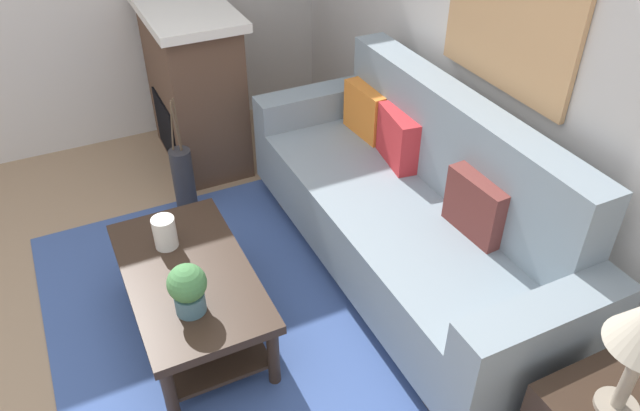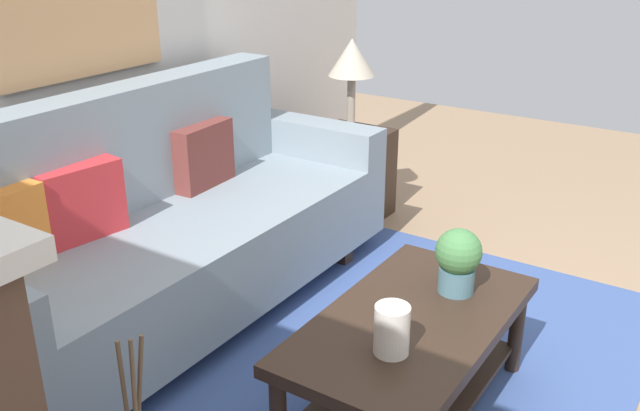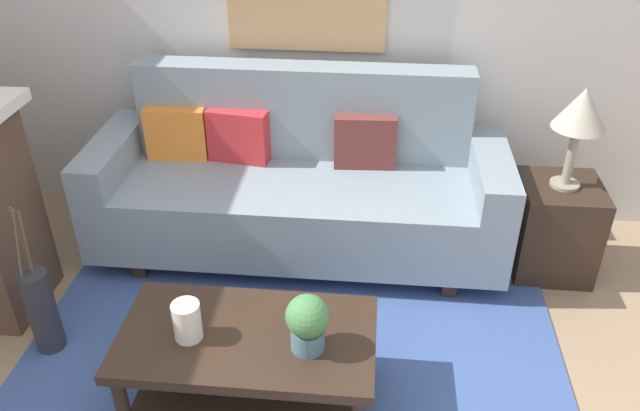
# 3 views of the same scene
# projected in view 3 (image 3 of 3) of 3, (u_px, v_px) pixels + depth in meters

# --- Properties ---
(wall_back) EXTENTS (4.84, 0.10, 2.70)m
(wall_back) POSITION_uv_depth(u_px,v_px,m) (321.00, 6.00, 3.74)
(wall_back) COLOR silver
(wall_back) RESTS_ON ground_plane
(area_rug) EXTENTS (2.68, 1.72, 0.01)m
(area_rug) POSITION_uv_depth(u_px,v_px,m) (287.00, 385.00, 3.02)
(area_rug) COLOR #3D5693
(area_rug) RESTS_ON ground_plane
(couch) EXTENTS (2.38, 0.84, 1.08)m
(couch) POSITION_uv_depth(u_px,v_px,m) (299.00, 186.00, 3.78)
(couch) COLOR gray
(couch) RESTS_ON ground_plane
(throw_pillow_orange) EXTENTS (0.37, 0.14, 0.32)m
(throw_pillow_orange) POSITION_uv_depth(u_px,v_px,m) (177.00, 133.00, 3.82)
(throw_pillow_orange) COLOR orange
(throw_pillow_orange) RESTS_ON couch
(throw_pillow_crimson) EXTENTS (0.37, 0.17, 0.32)m
(throw_pillow_crimson) POSITION_uv_depth(u_px,v_px,m) (238.00, 136.00, 3.78)
(throw_pillow_crimson) COLOR red
(throw_pillow_crimson) RESTS_ON couch
(throw_pillow_maroon) EXTENTS (0.37, 0.14, 0.32)m
(throw_pillow_maroon) POSITION_uv_depth(u_px,v_px,m) (365.00, 141.00, 3.72)
(throw_pillow_maroon) COLOR brown
(throw_pillow_maroon) RESTS_ON couch
(coffee_table) EXTENTS (1.10, 0.60, 0.43)m
(coffee_table) POSITION_uv_depth(u_px,v_px,m) (248.00, 353.00, 2.77)
(coffee_table) COLOR #332319
(coffee_table) RESTS_ON ground_plane
(tabletop_vase) EXTENTS (0.12, 0.12, 0.17)m
(tabletop_vase) POSITION_uv_depth(u_px,v_px,m) (187.00, 321.00, 2.65)
(tabletop_vase) COLOR white
(tabletop_vase) RESTS_ON coffee_table
(potted_plant_tabletop) EXTENTS (0.18, 0.18, 0.26)m
(potted_plant_tabletop) POSITION_uv_depth(u_px,v_px,m) (307.00, 322.00, 2.57)
(potted_plant_tabletop) COLOR slate
(potted_plant_tabletop) RESTS_ON coffee_table
(side_table) EXTENTS (0.44, 0.44, 0.56)m
(side_table) POSITION_uv_depth(u_px,v_px,m) (554.00, 228.00, 3.67)
(side_table) COLOR #332319
(side_table) RESTS_ON ground_plane
(table_lamp) EXTENTS (0.28, 0.28, 0.57)m
(table_lamp) POSITION_uv_depth(u_px,v_px,m) (581.00, 113.00, 3.29)
(table_lamp) COLOR gray
(table_lamp) RESTS_ON side_table
(floor_vase) EXTENTS (0.14, 0.14, 0.47)m
(floor_vase) POSITION_uv_depth(u_px,v_px,m) (42.00, 312.00, 3.12)
(floor_vase) COLOR #2D2D33
(floor_vase) RESTS_ON ground_plane
(floor_vase_branch_a) EXTENTS (0.05, 0.04, 0.36)m
(floor_vase_branch_a) POSITION_uv_depth(u_px,v_px,m) (26.00, 243.00, 2.90)
(floor_vase_branch_a) COLOR brown
(floor_vase_branch_a) RESTS_ON floor_vase
(floor_vase_branch_b) EXTENTS (0.02, 0.02, 0.36)m
(floor_vase_branch_b) POSITION_uv_depth(u_px,v_px,m) (21.00, 240.00, 2.92)
(floor_vase_branch_b) COLOR brown
(floor_vase_branch_b) RESTS_ON floor_vase
(floor_vase_branch_c) EXTENTS (0.05, 0.04, 0.36)m
(floor_vase_branch_c) POSITION_uv_depth(u_px,v_px,m) (18.00, 245.00, 2.89)
(floor_vase_branch_c) COLOR brown
(floor_vase_branch_c) RESTS_ON floor_vase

